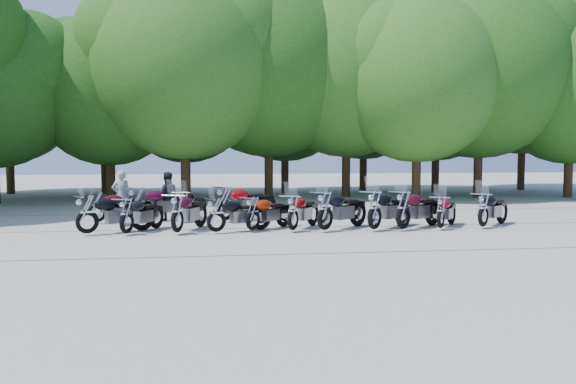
{
  "coord_description": "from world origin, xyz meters",
  "views": [
    {
      "loc": [
        -2.24,
        -15.48,
        2.31
      ],
      "look_at": [
        0.0,
        1.5,
        1.1
      ],
      "focal_mm": 35.0,
      "sensor_mm": 36.0,
      "label": 1
    }
  ],
  "objects": [
    {
      "name": "tree_5",
      "position": [
        4.61,
        13.2,
        6.57
      ],
      "size": [
        9.04,
        9.04,
        11.1
      ],
      "color": "#3A2614",
      "rests_on": "ground"
    },
    {
      "name": "motorcycle_14",
      "position": [
        -1.88,
        3.06,
        0.68
      ],
      "size": [
        2.43,
        1.91,
        1.36
      ],
      "primitive_type": null,
      "rotation": [
        0.0,
        0.0,
        2.13
      ],
      "color": "#99050E",
      "rests_on": "ground"
    },
    {
      "name": "tree_8",
      "position": [
        15.83,
        11.2,
        5.47
      ],
      "size": [
        7.53,
        7.53,
        9.25
      ],
      "color": "#3A2614",
      "rests_on": "ground"
    },
    {
      "name": "ground",
      "position": [
        0.0,
        0.0,
        0.0
      ],
      "size": [
        90.0,
        90.0,
        0.0
      ],
      "primitive_type": "plane",
      "color": "#A19A91",
      "rests_on": "ground"
    },
    {
      "name": "tree_14",
      "position": [
        10.68,
        16.09,
        5.83
      ],
      "size": [
        8.02,
        8.02,
        9.84
      ],
      "color": "#3A2614",
      "rests_on": "ground"
    },
    {
      "name": "motorcycle_12",
      "position": [
        -4.72,
        3.34,
        0.67
      ],
      "size": [
        2.44,
        1.61,
        1.33
      ],
      "primitive_type": null,
      "rotation": [
        0.0,
        0.0,
        1.99
      ],
      "color": "#3F0823",
      "rests_on": "ground"
    },
    {
      "name": "tree_3",
      "position": [
        -3.57,
        11.24,
        6.32
      ],
      "size": [
        8.7,
        8.7,
        10.67
      ],
      "color": "#3A2614",
      "rests_on": "ground"
    },
    {
      "name": "tree_10",
      "position": [
        -8.29,
        16.97,
        5.66
      ],
      "size": [
        7.78,
        7.78,
        9.55
      ],
      "color": "#3A2614",
      "rests_on": "ground"
    },
    {
      "name": "motorcycle_4",
      "position": [
        -1.14,
        0.65,
        0.59
      ],
      "size": [
        1.89,
        1.93,
        1.17
      ],
      "primitive_type": null,
      "rotation": [
        0.0,
        0.0,
        2.37
      ],
      "color": "#8E1E05",
      "rests_on": "ground"
    },
    {
      "name": "tree_2",
      "position": [
        -7.25,
        12.84,
        5.31
      ],
      "size": [
        7.31,
        7.31,
        8.97
      ],
      "color": "#3A2614",
      "rests_on": "ground"
    },
    {
      "name": "motorcycle_5",
      "position": [
        0.01,
        0.49,
        0.62
      ],
      "size": [
        1.7,
        2.21,
        1.23
      ],
      "primitive_type": null,
      "rotation": [
        0.0,
        0.0,
        2.6
      ],
      "color": "maroon",
      "rests_on": "ground"
    },
    {
      "name": "motorcycle_8",
      "position": [
        3.27,
        0.34,
        0.67
      ],
      "size": [
        2.31,
        2.06,
        1.35
      ],
      "primitive_type": null,
      "rotation": [
        0.0,
        0.0,
        2.25
      ],
      "color": "#360712",
      "rests_on": "ground"
    },
    {
      "name": "tree_13",
      "position": [
        6.69,
        17.47,
        6.04
      ],
      "size": [
        8.31,
        8.31,
        10.2
      ],
      "color": "#3A2614",
      "rests_on": "ground"
    },
    {
      "name": "motorcycle_9",
      "position": [
        4.45,
        0.38,
        0.58
      ],
      "size": [
        1.7,
        2.01,
        1.15
      ],
      "primitive_type": null,
      "rotation": [
        0.0,
        0.0,
        2.52
      ],
      "color": "maroon",
      "rests_on": "ground"
    },
    {
      "name": "tree_9",
      "position": [
        -13.53,
        17.59,
        5.52
      ],
      "size": [
        7.59,
        7.59,
        9.32
      ],
      "color": "#3A2614",
      "rests_on": "ground"
    },
    {
      "name": "tree_12",
      "position": [
        1.8,
        16.47,
        5.72
      ],
      "size": [
        7.88,
        7.88,
        9.67
      ],
      "color": "#3A2614",
      "rests_on": "ground"
    },
    {
      "name": "motorcycle_0",
      "position": [
        -5.74,
        0.57,
        0.64
      ],
      "size": [
        2.29,
        1.78,
        1.28
      ],
      "primitive_type": null,
      "rotation": [
        0.0,
        0.0,
        2.12
      ],
      "color": "black",
      "rests_on": "ground"
    },
    {
      "name": "tree_6",
      "position": [
        7.55,
        10.82,
        5.81
      ],
      "size": [
        8.0,
        8.0,
        9.82
      ],
      "color": "#3A2614",
      "rests_on": "ground"
    },
    {
      "name": "tree_7",
      "position": [
        11.2,
        11.78,
        6.39
      ],
      "size": [
        8.79,
        8.79,
        10.79
      ],
      "color": "#3A2614",
      "rests_on": "ground"
    },
    {
      "name": "motorcycle_10",
      "position": [
        5.84,
        0.49,
        0.62
      ],
      "size": [
        2.08,
        1.97,
        1.24
      ],
      "primitive_type": null,
      "rotation": [
        0.0,
        0.0,
        2.31
      ],
      "color": "black",
      "rests_on": "ground"
    },
    {
      "name": "rider_0",
      "position": [
        -5.39,
        4.18,
        0.85
      ],
      "size": [
        0.71,
        0.56,
        1.7
      ],
      "primitive_type": "imported",
      "rotation": [
        0.0,
        0.0,
        3.42
      ],
      "color": "#9FA0A2",
      "rests_on": "ground"
    },
    {
      "name": "rider_1",
      "position": [
        -3.84,
        3.95,
        0.82
      ],
      "size": [
        0.88,
        0.73,
        1.65
      ],
      "primitive_type": "imported",
      "rotation": [
        0.0,
        0.0,
        3.28
      ],
      "color": "black",
      "rests_on": "ground"
    },
    {
      "name": "tree_4",
      "position": [
        0.54,
        13.09,
        6.64
      ],
      "size": [
        9.13,
        9.13,
        11.2
      ],
      "color": "#3A2614",
      "rests_on": "ground"
    },
    {
      "name": "motorcycle_1",
      "position": [
        -4.67,
        0.49,
        0.59
      ],
      "size": [
        1.51,
        2.17,
        1.19
      ],
      "primitive_type": null,
      "rotation": [
        0.0,
        0.0,
        2.68
      ],
      "color": "black",
      "rests_on": "ground"
    },
    {
      "name": "motorcycle_3",
      "position": [
        -2.19,
        0.46,
        0.58
      ],
      "size": [
        2.12,
        1.48,
        1.16
      ],
      "primitive_type": null,
      "rotation": [
        0.0,
        0.0,
        2.03
      ],
      "color": "black",
      "rests_on": "ground"
    },
    {
      "name": "motorcycle_6",
      "position": [
        0.94,
        0.37,
        0.68
      ],
      "size": [
        2.26,
        2.14,
        1.35
      ],
      "primitive_type": null,
      "rotation": [
        0.0,
        0.0,
        2.31
      ],
      "color": "black",
      "rests_on": "ground"
    },
    {
      "name": "motorcycle_11",
      "position": [
        -6.0,
        3.17,
        0.59
      ],
      "size": [
        2.18,
        1.38,
        1.19
      ],
      "primitive_type": null,
      "rotation": [
        0.0,
        0.0,
        1.96
      ],
      "color": "#3B0813",
      "rests_on": "ground"
    },
    {
      "name": "tree_11",
      "position": [
        -3.76,
        16.43,
        5.49
      ],
      "size": [
        7.56,
        7.56,
        9.28
      ],
      "color": "#3A2614",
      "rests_on": "ground"
    },
    {
      "name": "tree_15",
      "position": [
        16.61,
        17.02,
        7.03
      ],
      "size": [
        9.67,
        9.67,
        11.86
      ],
      "color": "#3A2614",
      "rests_on": "ground"
    },
    {
      "name": "motorcycle_13",
      "position": [
        -3.24,
        3.18,
        0.59
      ],
      "size": [
        1.35,
        2.17,
        1.18
      ],
      "primitive_type": null,
      "rotation": [
        0.0,
        0.0,
        2.77
      ],
      "color": "black",
      "rests_on": "ground"
    },
    {
      "name": "motorcycle_7",
      "position": [
        2.4,
        0.34,
        0.68
      ],
      "size": [
        2.24,
        2.2,
        1.36
      ],
      "primitive_type": null,
      "rotation": [
        0.0,
        0.0,
        2.34
      ],
      "color": "black",
      "rests_on": "ground"
    },
    {
      "name": "motorcycle_2",
      "position": [
        -3.28,
        0.44,
        0.65
      ],
      "size": [
        1.5,
        2.41,
        1.31
      ],
      "primitive_type": null,
      "rotation": [
        0.0,
        0.0,
        2.77
      ],
      "color": "#340718",
      "rests_on": "ground"
    }
  ]
}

